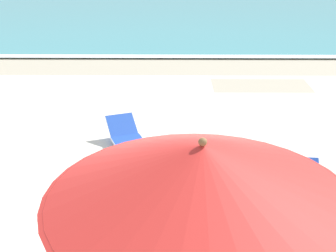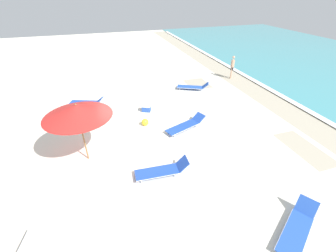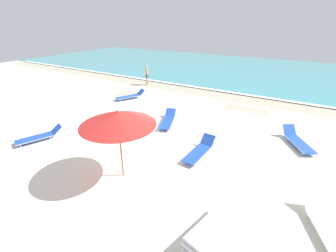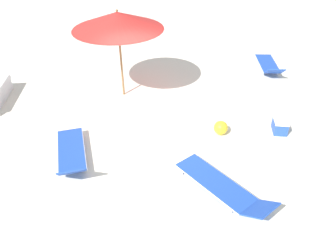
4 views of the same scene
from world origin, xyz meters
TOP-DOWN VIEW (x-y plane):
  - ground_plane at (0.00, 0.01)m, footprint 60.00×60.00m
  - beach_umbrella at (0.45, -2.14)m, footprint 2.58×2.58m
  - lounger_stack at (4.27, -2.94)m, footprint 1.05×2.01m
  - sun_lounger_under_umbrella at (5.88, 3.75)m, footprint 1.62×2.12m
  - sun_lounger_beside_umbrella at (-5.13, 5.08)m, footprint 1.52×2.21m
  - sun_lounger_near_water_right at (-4.84, -2.12)m, footprint 1.30×2.14m
  - sun_lounger_mid_beach_solo at (-0.51, 2.71)m, footprint 1.37×2.37m
  - sun_lounger_mid_beach_pair_a at (2.32, 0.62)m, footprint 0.73×2.11m
  - beachgoer_wading_adult at (-6.33, 8.86)m, footprint 0.36×0.33m
  - beach_ball at (-1.45, 0.78)m, footprint 0.37×0.37m
  - cooler_box at (-2.97, 1.20)m, footprint 0.54×0.60m

SIDE VIEW (x-z plane):
  - ground_plane at x=0.00m, z-range -0.16..0.00m
  - beach_ball at x=-1.45m, z-range 0.00..0.37m
  - cooler_box at x=-2.97m, z-range 0.00..0.37m
  - sun_lounger_mid_beach_solo at x=-0.51m, z-range -0.04..0.44m
  - sun_lounger_near_water_right at x=-4.84m, z-range -0.05..0.47m
  - sun_lounger_beside_umbrella at x=-5.13m, z-range -0.06..0.49m
  - sun_lounger_mid_beach_pair_a at x=2.32m, z-range -0.07..0.50m
  - sun_lounger_under_umbrella at x=5.88m, z-range -0.08..0.52m
  - lounger_stack at x=4.27m, z-range 0.00..0.49m
  - beachgoer_wading_adult at x=-6.33m, z-range 0.12..1.88m
  - beach_umbrella at x=0.45m, z-range 1.00..3.62m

